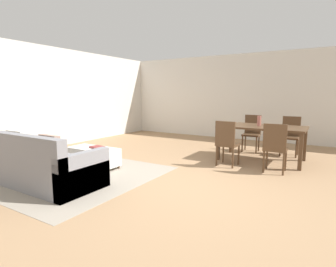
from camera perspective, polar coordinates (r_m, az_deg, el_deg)
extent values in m
plane|color=#9E7A56|center=(4.40, 1.97, -10.82)|extent=(10.80, 10.80, 0.00)
cube|color=silver|center=(8.86, 18.28, 7.32)|extent=(9.00, 0.12, 2.70)
cube|color=silver|center=(7.73, -26.53, 6.77)|extent=(0.12, 11.00, 2.70)
cube|color=gray|center=(5.29, -20.19, -7.99)|extent=(3.00, 2.80, 0.01)
cube|color=gray|center=(4.98, -25.64, -6.86)|extent=(2.28, 0.93, 0.42)
cube|color=gray|center=(4.70, -29.89, -2.64)|extent=(2.28, 0.16, 0.44)
cube|color=gray|center=(5.87, -31.44, -4.05)|extent=(0.14, 0.93, 0.62)
cube|color=gray|center=(4.12, -17.47, -8.06)|extent=(0.14, 0.93, 0.62)
cube|color=silver|center=(5.23, -29.51, -1.75)|extent=(0.42, 0.13, 0.42)
cube|color=gray|center=(4.47, -23.86, -2.94)|extent=(0.42, 0.13, 0.42)
cube|color=silver|center=(5.54, -15.53, -4.65)|extent=(1.04, 0.49, 0.34)
cylinder|color=#513823|center=(6.05, -17.18, -5.56)|extent=(0.05, 0.05, 0.06)
cylinder|color=#513823|center=(5.40, -10.47, -7.00)|extent=(0.05, 0.05, 0.06)
cylinder|color=#513823|center=(5.81, -20.08, -6.27)|extent=(0.05, 0.05, 0.06)
cylinder|color=#513823|center=(5.12, -13.41, -7.92)|extent=(0.05, 0.05, 0.06)
cylinder|color=olive|center=(6.44, -32.00, -3.50)|extent=(0.04, 0.04, 0.53)
cylinder|color=olive|center=(6.14, -30.57, -3.91)|extent=(0.04, 0.04, 0.53)
cube|color=#513823|center=(6.18, 19.30, 1.33)|extent=(1.76, 0.99, 0.04)
cube|color=#513823|center=(6.86, 13.22, -0.97)|extent=(0.07, 0.07, 0.72)
cube|color=#513823|center=(6.55, 27.00, -2.11)|extent=(0.07, 0.07, 0.72)
cube|color=#513823|center=(6.05, 10.61, -2.13)|extent=(0.07, 0.07, 0.72)
cube|color=#513823|center=(5.69, 26.29, -3.52)|extent=(0.07, 0.07, 0.72)
cube|color=#513823|center=(5.60, 12.61, -2.30)|extent=(0.42, 0.42, 0.04)
cube|color=#513823|center=(5.39, 11.99, 0.06)|extent=(0.40, 0.06, 0.47)
cylinder|color=#513823|center=(5.86, 11.61, -4.05)|extent=(0.04, 0.04, 0.41)
cylinder|color=#513823|center=(5.74, 14.75, -4.41)|extent=(0.04, 0.04, 0.41)
cylinder|color=#513823|center=(5.55, 10.25, -4.69)|extent=(0.04, 0.04, 0.41)
cylinder|color=#513823|center=(5.43, 13.55, -5.09)|extent=(0.04, 0.04, 0.41)
cube|color=#513823|center=(5.39, 21.81, -3.12)|extent=(0.41, 0.41, 0.04)
cube|color=#513823|center=(5.17, 21.70, -0.71)|extent=(0.40, 0.05, 0.47)
cylinder|color=#513823|center=(5.62, 20.20, -4.92)|extent=(0.04, 0.04, 0.41)
cylinder|color=#513823|center=(5.58, 23.66, -5.21)|extent=(0.04, 0.04, 0.41)
cylinder|color=#513823|center=(5.29, 19.60, -5.70)|extent=(0.04, 0.04, 0.41)
cylinder|color=#513823|center=(5.25, 23.28, -6.01)|extent=(0.04, 0.04, 0.41)
cube|color=#513823|center=(7.07, 17.18, -0.28)|extent=(0.42, 0.42, 0.04)
cube|color=#513823|center=(7.21, 17.55, 1.91)|extent=(0.40, 0.06, 0.47)
cylinder|color=#513823|center=(6.91, 18.21, -2.41)|extent=(0.04, 0.04, 0.41)
cylinder|color=#513823|center=(6.98, 15.46, -2.20)|extent=(0.04, 0.04, 0.41)
cylinder|color=#513823|center=(7.24, 18.69, -1.96)|extent=(0.04, 0.04, 0.41)
cylinder|color=#513823|center=(7.30, 16.06, -1.76)|extent=(0.04, 0.04, 0.41)
cube|color=#513823|center=(6.93, 24.39, -0.82)|extent=(0.40, 0.40, 0.04)
cube|color=#513823|center=(7.08, 24.69, 1.42)|extent=(0.40, 0.04, 0.47)
cylinder|color=#513823|center=(6.79, 25.52, -3.01)|extent=(0.04, 0.04, 0.41)
cylinder|color=#513823|center=(6.82, 22.69, -2.78)|extent=(0.04, 0.04, 0.41)
cylinder|color=#513823|center=(7.12, 25.80, -2.53)|extent=(0.04, 0.04, 0.41)
cylinder|color=#513823|center=(7.16, 23.10, -2.31)|extent=(0.04, 0.04, 0.41)
cylinder|color=#B26659|center=(6.21, 18.75, 2.56)|extent=(0.08, 0.08, 0.21)
cube|color=maroon|center=(5.46, -14.78, -2.81)|extent=(0.29, 0.24, 0.03)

